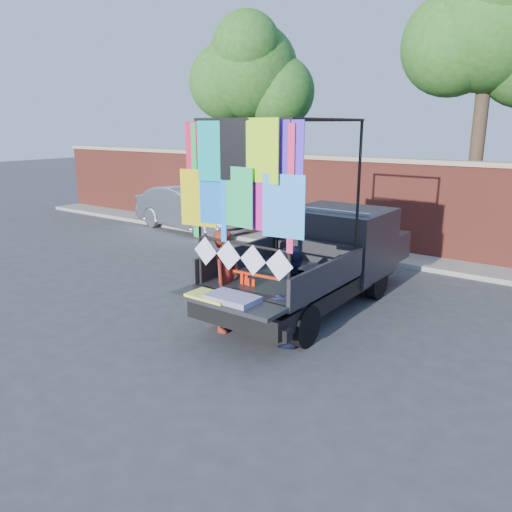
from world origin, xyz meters
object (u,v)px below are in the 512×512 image
Objects in this scene: pickup_truck at (326,256)px; man at (289,297)px; woman at (226,281)px; sedan at (192,208)px.

man is (0.61, -2.34, -0.08)m from pickup_truck.
woman is 1.23m from man.
woman is at bearing -104.14° from pickup_truck.
pickup_truck reaches higher than sedan.
woman reaches higher than man.
pickup_truck is 3.45× the size of man.
pickup_truck is 7.77m from sedan.
pickup_truck is 2.51m from woman.
pickup_truck reaches higher than man.
sedan is 2.76× the size of man.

